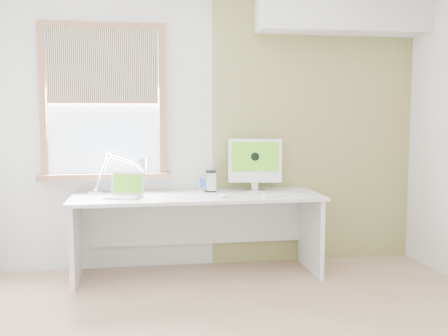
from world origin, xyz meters
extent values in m
cube|color=white|center=(0.00, 1.76, 1.30)|extent=(4.00, 0.02, 2.60)
cube|color=white|center=(0.00, -1.76, 1.30)|extent=(4.00, 0.02, 2.60)
cube|color=#958B4B|center=(1.00, 1.74, 1.30)|extent=(2.00, 0.02, 2.60)
cube|color=white|center=(1.20, 1.57, 2.40)|extent=(1.60, 0.40, 0.42)
cube|color=#9A694E|center=(-1.53, 1.72, 1.55)|extent=(0.06, 0.06, 1.42)
cube|color=#9A694E|center=(-0.47, 1.72, 1.55)|extent=(0.06, 0.06, 1.42)
cube|color=#9A694E|center=(-1.00, 1.72, 2.23)|extent=(1.00, 0.06, 0.06)
cube|color=#9A694E|center=(-1.00, 1.70, 0.87)|extent=(1.20, 0.14, 0.06)
cube|color=#D1E2F9|center=(-1.00, 1.74, 1.55)|extent=(1.00, 0.01, 1.30)
cube|color=beige|center=(-1.00, 1.70, 1.88)|extent=(0.98, 0.02, 0.65)
cube|color=#9A694E|center=(-1.00, 1.70, 1.55)|extent=(0.98, 0.03, 0.03)
cube|color=silver|center=(-0.19, 1.38, 0.71)|extent=(2.20, 0.70, 0.03)
cube|color=silver|center=(-1.24, 1.38, 0.35)|extent=(0.04, 0.64, 0.70)
cube|color=silver|center=(0.86, 1.38, 0.35)|extent=(0.04, 0.64, 0.70)
cube|color=silver|center=(-0.19, 1.70, 0.45)|extent=(2.08, 0.02, 0.48)
cylinder|color=silver|center=(-1.08, 1.58, 0.74)|extent=(0.19, 0.19, 0.02)
sphere|color=silver|center=(-1.08, 1.58, 0.76)|extent=(0.06, 0.06, 0.04)
cylinder|color=silver|center=(-1.02, 1.60, 0.91)|extent=(0.15, 0.07, 0.32)
sphere|color=silver|center=(-0.96, 1.62, 1.07)|extent=(0.05, 0.05, 0.04)
cylinder|color=silver|center=(-0.82, 1.65, 1.02)|extent=(0.29, 0.08, 0.13)
sphere|color=silver|center=(-0.68, 1.68, 0.97)|extent=(0.05, 0.05, 0.04)
cone|color=silver|center=(-0.65, 1.69, 0.94)|extent=(0.26, 0.26, 0.20)
cube|color=silver|center=(-0.83, 1.32, 0.74)|extent=(0.35, 0.29, 0.02)
cube|color=#B2B5B7|center=(-0.83, 1.32, 0.75)|extent=(0.28, 0.20, 0.00)
cube|color=silver|center=(-0.79, 1.41, 0.84)|extent=(0.30, 0.16, 0.19)
cube|color=#428714|center=(-0.79, 1.41, 0.84)|extent=(0.26, 0.13, 0.16)
cylinder|color=silver|center=(-0.12, 1.56, 0.74)|extent=(0.09, 0.09, 0.02)
cube|color=silver|center=(-0.12, 1.56, 0.81)|extent=(0.06, 0.02, 0.12)
cube|color=#194C99|center=(-0.12, 1.56, 0.81)|extent=(0.05, 0.01, 0.09)
cube|color=silver|center=(-0.04, 1.58, 0.82)|extent=(0.10, 0.15, 0.19)
cube|color=black|center=(-0.04, 1.58, 0.91)|extent=(0.11, 0.15, 0.01)
cube|color=black|center=(-0.04, 1.58, 0.74)|extent=(0.11, 0.15, 0.01)
cube|color=silver|center=(0.37, 1.53, 0.74)|extent=(0.21, 0.19, 0.01)
cube|color=silver|center=(0.37, 1.56, 0.82)|extent=(0.06, 0.03, 0.16)
cube|color=white|center=(0.37, 1.55, 1.01)|extent=(0.50, 0.17, 0.40)
cube|color=#428714|center=(0.36, 1.52, 1.05)|extent=(0.43, 0.11, 0.27)
cylinder|color=black|center=(0.36, 1.52, 1.05)|extent=(0.08, 0.02, 0.08)
cube|color=white|center=(0.57, 1.19, 0.74)|extent=(0.41, 0.15, 0.02)
cube|color=white|center=(0.57, 1.19, 0.75)|extent=(0.38, 0.12, 0.00)
ellipsoid|color=white|center=(0.02, 1.21, 0.75)|extent=(0.09, 0.12, 0.03)
camera|label=1|loc=(-0.67, -3.16, 1.44)|focal=41.86mm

